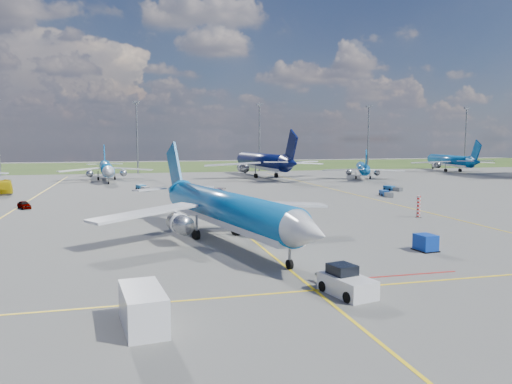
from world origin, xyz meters
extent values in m
plane|color=#555552|center=(0.00, 0.00, 0.00)|extent=(400.00, 400.00, 0.00)
cube|color=#2D4719|center=(0.00, 150.00, 0.00)|extent=(400.00, 80.00, 0.01)
cube|color=yellow|center=(0.00, 30.00, 0.01)|extent=(0.25, 160.00, 0.02)
cube|color=yellow|center=(0.00, -20.00, 0.01)|extent=(60.00, 0.25, 0.02)
cube|color=yellow|center=(-30.00, 40.00, 0.01)|extent=(0.25, 120.00, 0.02)
cube|color=yellow|center=(30.00, 40.00, 0.01)|extent=(0.25, 120.00, 0.02)
cube|color=#A5140F|center=(8.00, -18.00, 0.01)|extent=(10.00, 0.25, 0.02)
cylinder|color=slate|center=(-10.00, 110.00, 11.00)|extent=(0.50, 0.50, 22.00)
cube|color=slate|center=(-10.00, 110.00, 22.30)|extent=(2.20, 0.50, 0.80)
cylinder|color=slate|center=(30.00, 110.00, 11.00)|extent=(0.50, 0.50, 22.00)
cube|color=slate|center=(30.00, 110.00, 22.30)|extent=(2.20, 0.50, 0.80)
cylinder|color=slate|center=(70.00, 110.00, 11.00)|extent=(0.50, 0.50, 22.00)
cube|color=slate|center=(70.00, 110.00, 22.30)|extent=(2.20, 0.50, 0.80)
cylinder|color=slate|center=(110.00, 110.00, 11.00)|extent=(0.50, 0.50, 22.00)
cube|color=slate|center=(110.00, 110.00, 22.30)|extent=(2.20, 0.50, 0.80)
cylinder|color=red|center=(26.00, 8.00, 1.50)|extent=(0.50, 0.50, 3.00)
cube|color=silver|center=(1.82, -21.48, 0.65)|extent=(3.11, 4.62, 1.31)
cube|color=black|center=(1.68, -20.89, 1.56)|extent=(1.98, 2.13, 0.91)
cube|color=slate|center=(1.23, -18.93, 0.55)|extent=(0.79, 2.41, 0.20)
cube|color=#0B34A3|center=(15.03, -10.66, 0.80)|extent=(1.81, 2.16, 1.60)
cube|color=white|center=(-12.15, -24.15, 1.12)|extent=(2.80, 5.32, 2.24)
imported|color=#999999|center=(-28.75, 31.01, 0.60)|extent=(2.82, 3.82, 1.21)
imported|color=#999999|center=(0.90, 33.32, 0.67)|extent=(5.16, 3.18, 1.33)
imported|color=#999999|center=(3.10, 40.58, 0.72)|extent=(4.73, 5.10, 1.44)
cube|color=navy|center=(34.60, 33.20, 0.52)|extent=(1.73, 2.66, 1.05)
cube|color=slate|center=(34.18, 30.76, 0.43)|extent=(1.45, 2.07, 0.86)
cube|color=#185D92|center=(-10.37, 55.97, 0.56)|extent=(2.17, 2.96, 1.12)
cube|color=slate|center=(-9.56, 53.45, 0.46)|extent=(1.79, 2.32, 0.92)
cube|color=#1A579D|center=(40.67, 42.24, 0.48)|extent=(1.94, 2.57, 0.97)
cube|color=slate|center=(41.45, 40.09, 0.40)|extent=(1.59, 2.02, 0.79)
camera|label=1|loc=(-12.71, -52.69, 10.80)|focal=35.00mm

